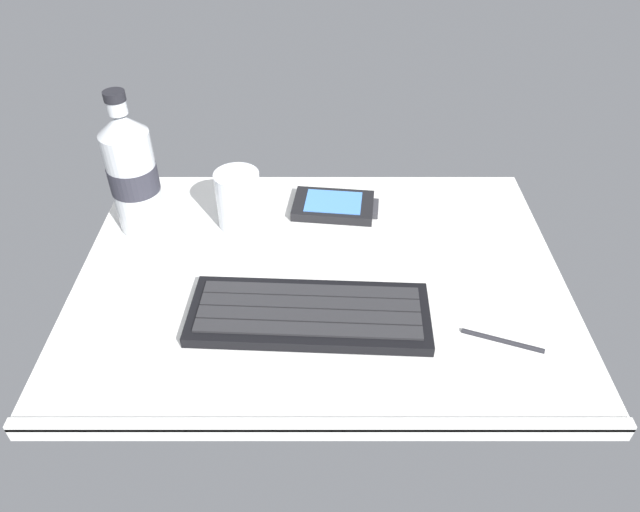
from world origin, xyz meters
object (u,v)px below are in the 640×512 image
(handheld_device, at_px, (334,206))
(keyboard, at_px, (310,314))
(juice_cup, at_px, (239,201))
(water_bottle, at_px, (132,173))
(stylus_pen, at_px, (503,339))

(handheld_device, bearing_deg, keyboard, -98.56)
(juice_cup, distance_m, water_bottle, 0.15)
(water_bottle, xyz_separation_m, stylus_pen, (0.47, -0.23, -0.09))
(keyboard, height_order, juice_cup, juice_cup)
(juice_cup, xyz_separation_m, water_bottle, (-0.14, -0.01, 0.05))
(water_bottle, bearing_deg, juice_cup, 2.45)
(stylus_pen, bearing_deg, juice_cup, 165.14)
(keyboard, relative_size, juice_cup, 3.47)
(juice_cup, bearing_deg, keyboard, -61.98)
(stylus_pen, bearing_deg, keyboard, -169.10)
(keyboard, bearing_deg, water_bottle, 142.30)
(water_bottle, bearing_deg, handheld_device, 8.40)
(handheld_device, xyz_separation_m, stylus_pen, (0.19, -0.27, -0.00))
(stylus_pen, bearing_deg, water_bottle, 174.60)
(water_bottle, bearing_deg, stylus_pen, -25.67)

